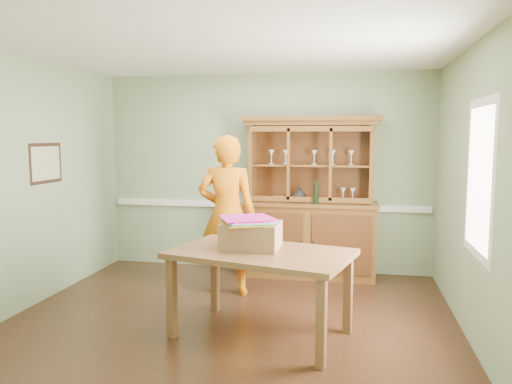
% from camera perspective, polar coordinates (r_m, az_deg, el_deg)
% --- Properties ---
extents(floor, '(4.50, 4.50, 0.00)m').
position_cam_1_polar(floor, '(5.26, -2.78, -14.26)').
color(floor, '#3F2314').
rests_on(floor, ground).
extents(ceiling, '(4.50, 4.50, 0.00)m').
position_cam_1_polar(ceiling, '(4.99, -2.96, 16.11)').
color(ceiling, white).
rests_on(ceiling, wall_back).
extents(wall_back, '(4.50, 0.00, 4.50)m').
position_cam_1_polar(wall_back, '(6.90, 1.15, 2.21)').
color(wall_back, gray).
rests_on(wall_back, floor).
extents(wall_left, '(0.00, 4.00, 4.00)m').
position_cam_1_polar(wall_left, '(5.91, -24.55, 0.91)').
color(wall_left, gray).
rests_on(wall_left, floor).
extents(wall_right, '(0.00, 4.00, 4.00)m').
position_cam_1_polar(wall_right, '(4.92, 23.48, -0.04)').
color(wall_right, gray).
rests_on(wall_right, floor).
extents(wall_front, '(4.50, 0.00, 4.50)m').
position_cam_1_polar(wall_front, '(3.07, -11.94, -3.29)').
color(wall_front, gray).
rests_on(wall_front, floor).
extents(chair_rail, '(4.41, 0.05, 0.08)m').
position_cam_1_polar(chair_rail, '(6.92, 1.10, -1.52)').
color(chair_rail, white).
rests_on(chair_rail, wall_back).
extents(framed_map, '(0.03, 0.60, 0.46)m').
position_cam_1_polar(framed_map, '(6.13, -22.85, 3.04)').
color(framed_map, black).
rests_on(framed_map, wall_left).
extents(window_panel, '(0.03, 0.96, 1.36)m').
position_cam_1_polar(window_panel, '(4.61, 24.10, 1.40)').
color(window_panel, white).
rests_on(window_panel, wall_right).
extents(china_hutch, '(1.80, 0.59, 2.11)m').
position_cam_1_polar(china_hutch, '(6.66, 6.13, -3.25)').
color(china_hutch, brown).
rests_on(china_hutch, floor).
extents(dining_table, '(1.80, 1.34, 0.81)m').
position_cam_1_polar(dining_table, '(4.64, 0.55, -7.88)').
color(dining_table, brown).
rests_on(dining_table, floor).
extents(cardboard_box, '(0.54, 0.44, 0.25)m').
position_cam_1_polar(cardboard_box, '(4.70, -0.57, -4.98)').
color(cardboard_box, '#946D4C').
rests_on(cardboard_box, dining_table).
extents(kite_stack, '(0.58, 0.58, 0.05)m').
position_cam_1_polar(kite_stack, '(4.65, -0.95, -3.23)').
color(kite_stack, '#FDA620').
rests_on(kite_stack, cardboard_box).
extents(person, '(0.73, 0.52, 1.87)m').
position_cam_1_polar(person, '(5.84, -3.32, -2.66)').
color(person, orange).
rests_on(person, floor).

